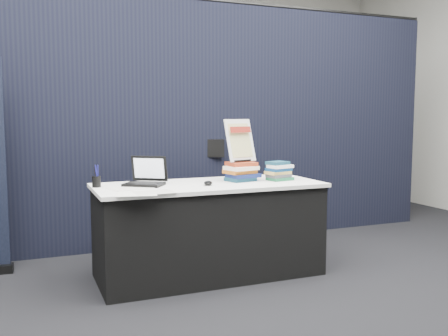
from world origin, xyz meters
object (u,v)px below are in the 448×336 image
laptop (143,178)px  book_stack_short (279,171)px  stacking_chair (208,188)px  book_stack_tall (241,172)px  display_table (209,229)px  info_sign (240,141)px

laptop → book_stack_short: size_ratio=1.76×
stacking_chair → book_stack_tall: bearing=-69.7°
display_table → laptop: laptop is taller
book_stack_tall → stacking_chair: stacking_chair is taller
laptop → info_sign: 0.86m
info_sign → stacking_chair: size_ratio=0.35×
book_stack_tall → info_sign: bearing=90.0°
stacking_chair → display_table: bearing=-89.0°
book_stack_short → laptop: bearing=172.8°
display_table → info_sign: (0.30, 0.07, 0.70)m
display_table → info_sign: size_ratio=4.94×
book_stack_short → stacking_chair: bearing=108.2°
display_table → stacking_chair: stacking_chair is taller
book_stack_short → display_table: bearing=176.0°
display_table → stacking_chair: bearing=69.9°
book_stack_short → info_sign: info_sign is taller
laptop → info_sign: size_ratio=1.02×
book_stack_tall → info_sign: (-0.00, 0.03, 0.25)m
info_sign → laptop: bearing=162.0°
display_table → laptop: size_ratio=4.86×
display_table → book_stack_tall: size_ratio=6.99×
laptop → book_stack_short: bearing=26.7°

